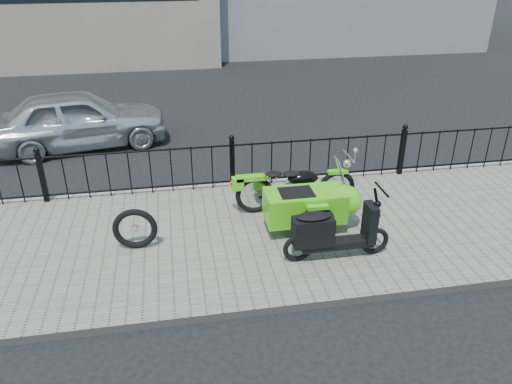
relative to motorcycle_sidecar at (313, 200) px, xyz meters
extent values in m
plane|color=black|center=(-1.13, 0.41, -0.59)|extent=(120.00, 120.00, 0.00)
cube|color=slate|center=(-1.13, -0.09, -0.53)|extent=(30.00, 3.80, 0.12)
cube|color=gray|center=(-1.13, 1.85, -0.53)|extent=(30.00, 0.10, 0.12)
cylinder|color=black|center=(-1.13, 1.71, 0.40)|extent=(14.00, 0.04, 0.04)
cylinder|color=black|center=(-1.13, 1.71, -0.35)|extent=(14.00, 0.04, 0.04)
cube|color=black|center=(-4.63, 1.71, 0.01)|extent=(0.09, 0.09, 0.96)
sphere|color=black|center=(-4.63, 1.71, 0.55)|extent=(0.11, 0.11, 0.11)
cube|color=black|center=(-1.13, 1.71, 0.01)|extent=(0.09, 0.09, 0.96)
sphere|color=black|center=(-1.13, 1.71, 0.55)|extent=(0.11, 0.11, 0.11)
cube|color=black|center=(2.37, 1.71, 0.01)|extent=(0.09, 0.09, 0.96)
sphere|color=black|center=(2.37, 1.71, 0.55)|extent=(0.11, 0.11, 0.11)
torus|color=black|center=(0.62, 0.61, -0.13)|extent=(0.69, 0.09, 0.69)
torus|color=black|center=(-0.88, 0.61, -0.13)|extent=(0.69, 0.09, 0.69)
torus|color=black|center=(-0.08, -0.53, -0.13)|extent=(0.60, 0.08, 0.60)
cube|color=gray|center=(-0.13, 0.61, -0.11)|extent=(0.34, 0.22, 0.24)
cylinder|color=black|center=(-0.13, 0.61, -0.18)|extent=(1.40, 0.04, 0.04)
ellipsoid|color=black|center=(-0.01, 0.61, 0.13)|extent=(0.54, 0.29, 0.26)
cylinder|color=silver|center=(0.80, 0.61, 0.49)|extent=(0.03, 0.56, 0.03)
cylinder|color=silver|center=(0.68, 0.61, 0.18)|extent=(0.25, 0.04, 0.59)
sphere|color=silver|center=(0.78, 0.61, 0.35)|extent=(0.15, 0.15, 0.15)
cube|color=#53CD16|center=(0.62, 0.61, 0.20)|extent=(0.36, 0.12, 0.06)
cube|color=#53CD16|center=(-0.93, 0.61, 0.21)|extent=(0.55, 0.16, 0.08)
ellipsoid|color=black|center=(-0.23, 0.61, 0.23)|extent=(0.31, 0.22, 0.08)
ellipsoid|color=black|center=(-0.55, 0.61, 0.25)|extent=(0.31, 0.22, 0.08)
sphere|color=red|center=(-1.28, 0.61, 0.15)|extent=(0.07, 0.07, 0.07)
cube|color=yellow|center=(-1.30, 0.71, -0.03)|extent=(0.02, 0.14, 0.10)
cube|color=#53CD16|center=(-0.18, -0.14, 0.00)|extent=(1.30, 0.62, 0.50)
ellipsoid|color=#53CD16|center=(0.47, -0.14, 0.02)|extent=(0.65, 0.60, 0.54)
cube|color=black|center=(-0.33, -0.14, 0.23)|extent=(0.55, 0.43, 0.06)
cube|color=#53CD16|center=(-0.08, -0.53, 0.16)|extent=(0.34, 0.11, 0.06)
torus|color=black|center=(0.71, -1.00, -0.25)|extent=(0.45, 0.08, 0.45)
torus|color=black|center=(-0.51, -1.00, -0.25)|extent=(0.45, 0.08, 0.45)
cube|color=black|center=(0.10, -1.00, -0.23)|extent=(1.11, 0.24, 0.11)
cube|color=black|center=(-0.28, -1.00, 0.02)|extent=(0.61, 0.29, 0.44)
ellipsoid|color=black|center=(-0.28, -1.00, 0.28)|extent=(0.52, 0.26, 0.10)
cube|color=black|center=(0.60, -1.00, 0.08)|extent=(0.13, 0.33, 0.61)
cylinder|color=black|center=(0.68, -1.00, 0.41)|extent=(0.17, 0.04, 0.49)
cylinder|color=black|center=(0.72, -1.00, 0.63)|extent=(0.03, 0.49, 0.03)
torus|color=black|center=(-2.91, -0.20, -0.13)|extent=(0.70, 0.14, 0.69)
imported|color=silver|center=(-4.38, 4.78, 0.10)|extent=(4.28, 2.36, 1.38)
camera|label=1|loc=(-2.22, -7.08, 3.89)|focal=35.00mm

